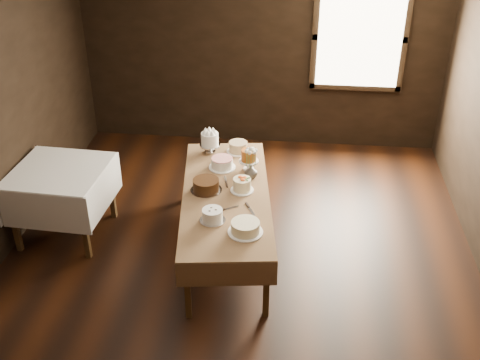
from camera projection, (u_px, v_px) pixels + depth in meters
name	position (u px, v px, depth m)	size (l,w,h in m)	color
floor	(238.00, 268.00, 6.09)	(5.00, 6.00, 0.01)	black
wall_back	(262.00, 49.00, 7.95)	(5.00, 0.02, 2.80)	black
window	(360.00, 39.00, 7.68)	(1.10, 0.05, 1.30)	#FFEABF
display_table	(226.00, 197.00, 6.06)	(1.19, 2.38, 0.71)	#402C17
side_table	(60.00, 178.00, 6.27)	(1.02, 1.02, 0.82)	#402C17
cake_meringue	(210.00, 143.00, 6.76)	(0.26, 0.26, 0.26)	silver
cake_speckled	(238.00, 147.00, 6.80)	(0.27, 0.27, 0.13)	white
cake_lattice	(222.00, 164.00, 6.47)	(0.30, 0.30, 0.11)	white
cake_caramel	(249.00, 161.00, 6.41)	(0.23, 0.23, 0.26)	white
cake_chocolate	(206.00, 186.00, 6.05)	(0.33, 0.33, 0.13)	silver
cake_flowers	(242.00, 185.00, 6.04)	(0.27, 0.27, 0.14)	white
cake_swirl	(212.00, 216.00, 5.56)	(0.25, 0.25, 0.13)	silver
cake_cream	(245.00, 228.00, 5.40)	(0.33, 0.33, 0.12)	white
cake_server_a	(232.00, 208.00, 5.79)	(0.24, 0.03, 0.01)	silver
cake_server_b	(252.00, 211.00, 5.73)	(0.24, 0.03, 0.01)	silver
cake_server_c	(225.00, 179.00, 6.27)	(0.24, 0.03, 0.01)	silver
cake_server_d	(247.00, 181.00, 6.24)	(0.24, 0.03, 0.01)	silver
flower_vase	(251.00, 172.00, 6.27)	(0.14, 0.14, 0.15)	#2D2823
flower_bouquet	(251.00, 156.00, 6.18)	(0.14, 0.14, 0.20)	white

